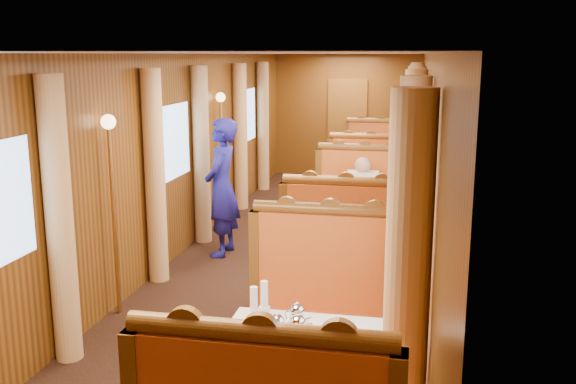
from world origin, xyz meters
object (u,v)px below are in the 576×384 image
(banquette_mid_aft, at_px, (363,214))
(banquette_far_aft, at_px, (378,169))
(teapot_back, at_px, (297,320))
(table_far, at_px, (375,182))
(tea_tray, at_px, (290,334))
(banquette_far_fwd, at_px, (371,191))
(passenger, at_px, (362,194))
(teapot_right, at_px, (298,332))
(banquette_near_aft, at_px, (326,319))
(table_mid, at_px, (355,239))
(banquette_mid_fwd, at_px, (346,262))
(steward, at_px, (222,188))
(rose_vase_mid, at_px, (358,193))
(rose_vase_far, at_px, (374,150))
(teapot_left, at_px, (277,331))
(fruit_plate, at_px, (349,344))

(banquette_mid_aft, distance_m, banquette_far_aft, 3.50)
(banquette_mid_aft, relative_size, teapot_back, 8.01)
(table_far, bearing_deg, tea_tray, -90.74)
(banquette_far_fwd, xyz_separation_m, passenger, (-0.00, -1.68, 0.32))
(banquette_far_aft, height_order, teapot_right, banquette_far_aft)
(teapot_back, bearing_deg, banquette_near_aft, 104.90)
(table_mid, relative_size, banquette_mid_fwd, 0.78)
(steward, bearing_deg, rose_vase_mid, 80.46)
(banquette_near_aft, xyz_separation_m, banquette_mid_aft, (0.00, 3.50, 0.00))
(table_far, relative_size, steward, 0.61)
(table_mid, xyz_separation_m, teapot_right, (-0.02, -3.60, 0.44))
(rose_vase_far, bearing_deg, banquette_far_fwd, -88.01)
(banquette_mid_fwd, height_order, teapot_left, banquette_mid_fwd)
(banquette_mid_fwd, bearing_deg, steward, 142.97)
(teapot_left, bearing_deg, passenger, 100.72)
(banquette_far_aft, xyz_separation_m, rose_vase_mid, (0.02, -4.53, 0.50))
(banquette_mid_fwd, height_order, rose_vase_far, banquette_mid_fwd)
(table_mid, bearing_deg, teapot_left, -92.36)
(rose_vase_mid, bearing_deg, teapot_right, -90.74)
(banquette_mid_fwd, relative_size, table_far, 1.28)
(teapot_left, relative_size, rose_vase_mid, 0.46)
(tea_tray, relative_size, teapot_left, 2.05)
(banquette_far_aft, distance_m, steward, 4.60)
(banquette_mid_fwd, height_order, rose_vase_mid, banquette_mid_fwd)
(table_mid, height_order, steward, steward)
(banquette_mid_aft, bearing_deg, teapot_left, -91.85)
(table_far, bearing_deg, fruit_plate, -87.62)
(teapot_back, bearing_deg, teapot_right, -59.92)
(banquette_near_aft, bearing_deg, banquette_far_fwd, 90.00)
(banquette_far_aft, distance_m, passenger, 3.72)
(table_mid, height_order, passenger, passenger)
(tea_tray, bearing_deg, steward, 112.98)
(banquette_far_aft, bearing_deg, teapot_right, -90.18)
(banquette_mid_aft, distance_m, rose_vase_far, 2.51)
(table_mid, height_order, banquette_far_fwd, banquette_far_fwd)
(rose_vase_mid, bearing_deg, banquette_mid_fwd, -91.22)
(fruit_plate, bearing_deg, banquette_mid_aft, 93.66)
(banquette_mid_aft, bearing_deg, passenger, -90.00)
(table_mid, relative_size, passenger, 1.38)
(steward, bearing_deg, passenger, 107.49)
(table_mid, bearing_deg, rose_vase_far, 90.57)
(banquette_mid_fwd, bearing_deg, banquette_far_aft, 90.00)
(tea_tray, distance_m, rose_vase_far, 7.00)
(tea_tray, relative_size, teapot_back, 2.03)
(teapot_back, bearing_deg, steward, 132.41)
(teapot_left, bearing_deg, teapot_right, 23.28)
(tea_tray, height_order, fruit_plate, fruit_plate)
(tea_tray, bearing_deg, teapot_back, 71.51)
(banquette_far_fwd, bearing_deg, banquette_mid_aft, -90.00)
(table_mid, xyz_separation_m, banquette_mid_aft, (0.00, 1.01, 0.05))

